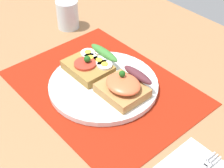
# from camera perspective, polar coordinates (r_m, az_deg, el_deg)

# --- Properties ---
(ground_plane) EXTENTS (1.20, 0.90, 0.03)m
(ground_plane) POSITION_cam_1_polar(r_m,az_deg,el_deg) (0.79, -1.44, -1.54)
(ground_plane) COLOR #9E6E46
(placemat) EXTENTS (0.43, 0.32, 0.00)m
(placemat) POSITION_cam_1_polar(r_m,az_deg,el_deg) (0.77, -1.46, -0.57)
(placemat) COLOR maroon
(placemat) RESTS_ON ground_plane
(plate) EXTENTS (0.25, 0.25, 0.01)m
(plate) POSITION_cam_1_polar(r_m,az_deg,el_deg) (0.77, -1.47, -0.13)
(plate) COLOR white
(plate) RESTS_ON placemat
(sandwich_egg_tomato) EXTENTS (0.11, 0.10, 0.04)m
(sandwich_egg_tomato) POSITION_cam_1_polar(r_m,az_deg,el_deg) (0.80, -3.48, 3.46)
(sandwich_egg_tomato) COLOR olive
(sandwich_egg_tomato) RESTS_ON plate
(sandwich_salmon) EXTENTS (0.10, 0.10, 0.06)m
(sandwich_salmon) POSITION_cam_1_polar(r_m,az_deg,el_deg) (0.72, 2.08, -0.41)
(sandwich_salmon) COLOR #AE7F46
(sandwich_salmon) RESTS_ON plate
(drinking_glass) EXTENTS (0.06, 0.06, 0.08)m
(drinking_glass) POSITION_cam_1_polar(r_m,az_deg,el_deg) (0.99, -7.60, 11.70)
(drinking_glass) COLOR silver
(drinking_glass) RESTS_ON ground_plane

